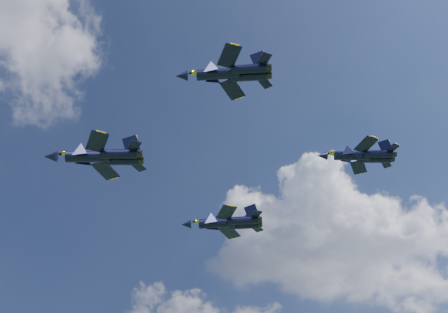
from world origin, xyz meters
TOP-DOWN VIEW (x-y plane):
  - jet_lead at (-13.02, 20.92)m, footprint 16.35×14.62m
  - jet_left at (-8.25, -8.40)m, footprint 12.66×12.37m
  - jet_right at (17.43, 24.12)m, footprint 15.16×14.86m
  - jet_slot at (21.81, -7.16)m, footprint 12.97×11.40m

SIDE VIEW (x-z plane):
  - jet_left at x=-8.25m, z-range 58.51..61.92m
  - jet_right at x=17.43m, z-range 58.37..62.45m
  - jet_lead at x=-13.02m, z-range 58.54..62.77m
  - jet_slot at x=21.81m, z-range 59.29..62.63m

